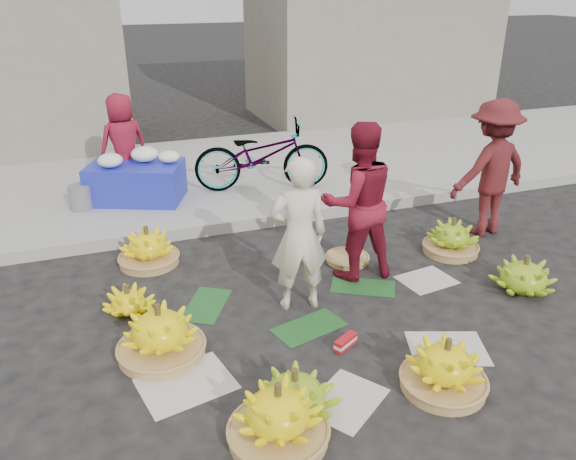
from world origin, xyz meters
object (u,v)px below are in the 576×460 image
object	(u,v)px
flower_table	(137,179)
banana_bunch_0	(160,333)
banana_bunch_4	(524,275)
bicycle	(262,155)
vendor_cream	(299,235)

from	to	relation	value
flower_table	banana_bunch_0	bearing A→B (deg)	-70.49
banana_bunch_4	flower_table	bearing A→B (deg)	132.86
banana_bunch_0	banana_bunch_4	distance (m)	3.62
flower_table	bicycle	xyz separation A→B (m)	(1.74, -0.17, 0.21)
banana_bunch_4	flower_table	distance (m)	5.02
banana_bunch_0	flower_table	xyz separation A→B (m)	(0.20, 3.51, 0.20)
banana_bunch_0	bicycle	size ratio (longest dim) A/B	0.38
bicycle	banana_bunch_4	bearing A→B (deg)	-141.88
flower_table	banana_bunch_4	bearing A→B (deg)	-24.32
bicycle	vendor_cream	bearing A→B (deg)	-178.33
flower_table	bicycle	size ratio (longest dim) A/B	0.75
bicycle	flower_table	bearing A→B (deg)	96.98
banana_bunch_4	vendor_cream	xyz separation A→B (m)	(-2.25, 0.51, 0.57)
flower_table	vendor_cream	bearing A→B (deg)	-47.02
vendor_cream	bicycle	bearing A→B (deg)	-93.69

